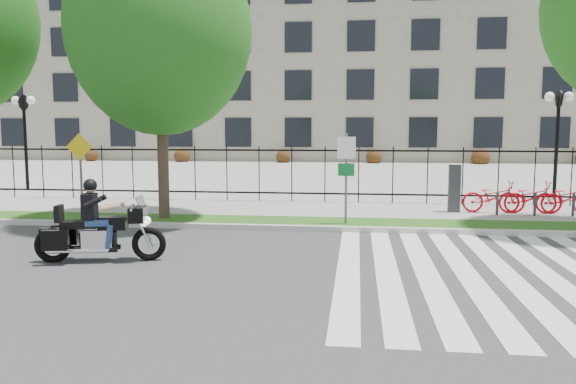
# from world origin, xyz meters

# --- Properties ---
(ground) EXTENTS (120.00, 120.00, 0.00)m
(ground) POSITION_xyz_m (0.00, 0.00, 0.00)
(ground) COLOR #363538
(ground) RESTS_ON ground
(curb) EXTENTS (60.00, 0.20, 0.15)m
(curb) POSITION_xyz_m (0.00, 4.10, 0.07)
(curb) COLOR #B8B6AD
(curb) RESTS_ON ground
(grass_verge) EXTENTS (60.00, 1.50, 0.15)m
(grass_verge) POSITION_xyz_m (0.00, 4.95, 0.07)
(grass_verge) COLOR #1F4C13
(grass_verge) RESTS_ON ground
(sidewalk) EXTENTS (60.00, 3.50, 0.15)m
(sidewalk) POSITION_xyz_m (0.00, 7.45, 0.07)
(sidewalk) COLOR gray
(sidewalk) RESTS_ON ground
(plaza) EXTENTS (80.00, 34.00, 0.10)m
(plaza) POSITION_xyz_m (0.00, 25.00, 0.05)
(plaza) COLOR gray
(plaza) RESTS_ON ground
(crosswalk_stripes) EXTENTS (5.70, 8.00, 0.01)m
(crosswalk_stripes) POSITION_xyz_m (4.83, 0.00, 0.01)
(crosswalk_stripes) COLOR silver
(crosswalk_stripes) RESTS_ON ground
(iron_fence) EXTENTS (30.00, 0.06, 2.00)m
(iron_fence) POSITION_xyz_m (0.00, 9.20, 1.15)
(iron_fence) COLOR black
(iron_fence) RESTS_ON sidewalk
(office_building) EXTENTS (60.00, 21.90, 20.15)m
(office_building) POSITION_xyz_m (0.00, 44.92, 9.97)
(office_building) COLOR gray
(office_building) RESTS_ON ground
(lamp_post_left) EXTENTS (1.06, 0.70, 4.25)m
(lamp_post_left) POSITION_xyz_m (-12.00, 12.00, 3.21)
(lamp_post_left) COLOR black
(lamp_post_left) RESTS_ON ground
(lamp_post_right) EXTENTS (1.06, 0.70, 4.25)m
(lamp_post_right) POSITION_xyz_m (10.00, 12.00, 3.21)
(lamp_post_right) COLOR black
(lamp_post_right) RESTS_ON ground
(street_tree_1) EXTENTS (5.26, 5.26, 8.46)m
(street_tree_1) POSITION_xyz_m (-3.30, 4.95, 5.58)
(street_tree_1) COLOR #32241B
(street_tree_1) RESTS_ON grass_verge
(sign_pole_regulatory) EXTENTS (0.50, 0.09, 2.50)m
(sign_pole_regulatory) POSITION_xyz_m (2.05, 4.58, 1.74)
(sign_pole_regulatory) COLOR #59595B
(sign_pole_regulatory) RESTS_ON grass_verge
(sign_pole_warning) EXTENTS (0.78, 0.09, 2.49)m
(sign_pole_warning) POSITION_xyz_m (-5.67, 4.58, 1.74)
(sign_pole_warning) COLOR #59595B
(sign_pole_warning) RESTS_ON grass_verge
(motorcycle_rider) EXTENTS (2.68, 1.06, 2.09)m
(motorcycle_rider) POSITION_xyz_m (-2.98, 0.08, 0.70)
(motorcycle_rider) COLOR black
(motorcycle_rider) RESTS_ON ground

